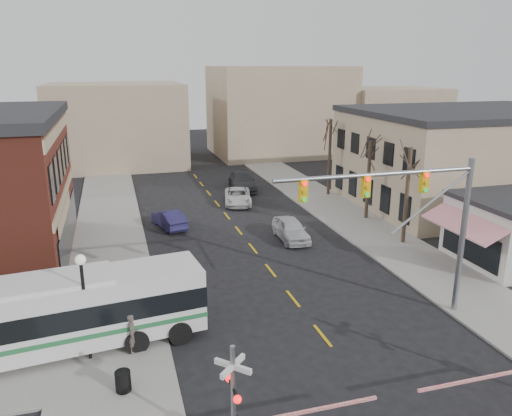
{
  "coord_description": "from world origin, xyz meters",
  "views": [
    {
      "loc": [
        -8.79,
        -17.09,
        12.25
      ],
      "look_at": [
        -0.36,
        11.99,
        3.5
      ],
      "focal_mm": 35.0,
      "sensor_mm": 36.0,
      "label": 1
    }
  ],
  "objects_px": {
    "car_a": "(291,229)",
    "pedestrian_far": "(68,302)",
    "transit_bus": "(53,314)",
    "trash_bin": "(123,381)",
    "street_lamp": "(83,286)",
    "pedestrian_near": "(132,333)",
    "car_d": "(242,181)",
    "car_b": "(169,219)",
    "car_c": "(238,196)",
    "rr_crossing_west": "(246,401)",
    "traffic_signal_mast": "(417,208)"
  },
  "relations": [
    {
      "from": "car_a",
      "to": "transit_bus",
      "type": "bearing_deg",
      "value": -141.96
    },
    {
      "from": "car_d",
      "to": "street_lamp",
      "type": "bearing_deg",
      "value": -110.81
    },
    {
      "from": "street_lamp",
      "to": "transit_bus",
      "type": "bearing_deg",
      "value": 144.08
    },
    {
      "from": "transit_bus",
      "to": "pedestrian_near",
      "type": "bearing_deg",
      "value": -17.72
    },
    {
      "from": "car_b",
      "to": "street_lamp",
      "type": "bearing_deg",
      "value": 58.35
    },
    {
      "from": "street_lamp",
      "to": "pedestrian_far",
      "type": "height_order",
      "value": "street_lamp"
    },
    {
      "from": "transit_bus",
      "to": "traffic_signal_mast",
      "type": "height_order",
      "value": "traffic_signal_mast"
    },
    {
      "from": "car_c",
      "to": "car_a",
      "type": "bearing_deg",
      "value": -70.33
    },
    {
      "from": "trash_bin",
      "to": "car_c",
      "type": "xyz_separation_m",
      "value": [
        10.9,
        25.18,
        0.17
      ]
    },
    {
      "from": "transit_bus",
      "to": "pedestrian_near",
      "type": "distance_m",
      "value": 3.5
    },
    {
      "from": "street_lamp",
      "to": "pedestrian_far",
      "type": "relative_size",
      "value": 2.79
    },
    {
      "from": "car_c",
      "to": "pedestrian_far",
      "type": "bearing_deg",
      "value": -113.43
    },
    {
      "from": "rr_crossing_west",
      "to": "pedestrian_far",
      "type": "height_order",
      "value": "rr_crossing_west"
    },
    {
      "from": "rr_crossing_west",
      "to": "trash_bin",
      "type": "relative_size",
      "value": 6.78
    },
    {
      "from": "transit_bus",
      "to": "pedestrian_near",
      "type": "height_order",
      "value": "transit_bus"
    },
    {
      "from": "pedestrian_near",
      "to": "car_d",
      "type": "bearing_deg",
      "value": -8.93
    },
    {
      "from": "traffic_signal_mast",
      "to": "street_lamp",
      "type": "xyz_separation_m",
      "value": [
        -15.11,
        0.53,
        -2.27
      ]
    },
    {
      "from": "car_a",
      "to": "traffic_signal_mast",
      "type": "bearing_deg",
      "value": -81.36
    },
    {
      "from": "transit_bus",
      "to": "car_b",
      "type": "bearing_deg",
      "value": 67.29
    },
    {
      "from": "trash_bin",
      "to": "car_d",
      "type": "relative_size",
      "value": 0.14
    },
    {
      "from": "pedestrian_near",
      "to": "rr_crossing_west",
      "type": "bearing_deg",
      "value": -140.02
    },
    {
      "from": "transit_bus",
      "to": "trash_bin",
      "type": "bearing_deg",
      "value": -53.75
    },
    {
      "from": "street_lamp",
      "to": "pedestrian_near",
      "type": "height_order",
      "value": "street_lamp"
    },
    {
      "from": "pedestrian_near",
      "to": "pedestrian_far",
      "type": "xyz_separation_m",
      "value": [
        -2.92,
        4.05,
        -0.05
      ]
    },
    {
      "from": "transit_bus",
      "to": "car_c",
      "type": "height_order",
      "value": "transit_bus"
    },
    {
      "from": "traffic_signal_mast",
      "to": "car_d",
      "type": "distance_m",
      "value": 28.68
    },
    {
      "from": "car_b",
      "to": "trash_bin",
      "type": "bearing_deg",
      "value": 64.07
    },
    {
      "from": "car_d",
      "to": "car_c",
      "type": "bearing_deg",
      "value": -102.91
    },
    {
      "from": "street_lamp",
      "to": "trash_bin",
      "type": "relative_size",
      "value": 5.75
    },
    {
      "from": "trash_bin",
      "to": "car_a",
      "type": "height_order",
      "value": "car_a"
    },
    {
      "from": "car_d",
      "to": "pedestrian_near",
      "type": "relative_size",
      "value": 3.19
    },
    {
      "from": "car_a",
      "to": "car_d",
      "type": "relative_size",
      "value": 0.8
    },
    {
      "from": "street_lamp",
      "to": "pedestrian_near",
      "type": "xyz_separation_m",
      "value": [
        1.81,
        -0.0,
        -2.45
      ]
    },
    {
      "from": "car_b",
      "to": "pedestrian_far",
      "type": "distance_m",
      "value": 14.76
    },
    {
      "from": "trash_bin",
      "to": "car_b",
      "type": "bearing_deg",
      "value": 78.43
    },
    {
      "from": "car_a",
      "to": "pedestrian_far",
      "type": "bearing_deg",
      "value": -149.68
    },
    {
      "from": "traffic_signal_mast",
      "to": "pedestrian_near",
      "type": "xyz_separation_m",
      "value": [
        -13.3,
        0.53,
        -4.72
      ]
    },
    {
      "from": "rr_crossing_west",
      "to": "traffic_signal_mast",
      "type": "bearing_deg",
      "value": 32.55
    },
    {
      "from": "car_c",
      "to": "transit_bus",
      "type": "bearing_deg",
      "value": -110.01
    },
    {
      "from": "pedestrian_near",
      "to": "pedestrian_far",
      "type": "distance_m",
      "value": 5.0
    },
    {
      "from": "car_d",
      "to": "pedestrian_far",
      "type": "distance_m",
      "value": 28.06
    },
    {
      "from": "trash_bin",
      "to": "pedestrian_far",
      "type": "distance_m",
      "value": 7.16
    },
    {
      "from": "car_d",
      "to": "transit_bus",
      "type": "bearing_deg",
      "value": -114.05
    },
    {
      "from": "car_a",
      "to": "car_c",
      "type": "xyz_separation_m",
      "value": [
        -1.33,
        10.4,
        -0.08
      ]
    },
    {
      "from": "transit_bus",
      "to": "car_b",
      "type": "xyz_separation_m",
      "value": [
        6.81,
        16.27,
        -1.17
      ]
    },
    {
      "from": "street_lamp",
      "to": "pedestrian_near",
      "type": "bearing_deg",
      "value": -0.01
    },
    {
      "from": "traffic_signal_mast",
      "to": "car_c",
      "type": "bearing_deg",
      "value": 97.2
    },
    {
      "from": "pedestrian_far",
      "to": "car_d",
      "type": "bearing_deg",
      "value": 15.79
    },
    {
      "from": "rr_crossing_west",
      "to": "pedestrian_far",
      "type": "bearing_deg",
      "value": 119.37
    },
    {
      "from": "car_a",
      "to": "car_c",
      "type": "bearing_deg",
      "value": 98.81
    }
  ]
}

